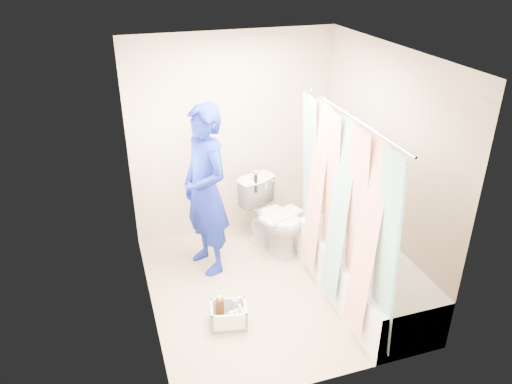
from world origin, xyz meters
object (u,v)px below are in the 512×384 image
object	(u,v)px
bathtub	(364,274)
plumber	(206,191)
toilet	(274,216)
cleaning_caddy	(230,315)

from	to	relation	value
bathtub	plumber	distance (m)	1.81
bathtub	toilet	distance (m)	1.28
plumber	cleaning_caddy	world-z (taller)	plumber
toilet	plumber	world-z (taller)	plumber
toilet	bathtub	bearing A→B (deg)	-85.91
bathtub	plumber	world-z (taller)	plumber
plumber	bathtub	bearing A→B (deg)	35.90
cleaning_caddy	plumber	bearing A→B (deg)	99.99
plumber	cleaning_caddy	bearing A→B (deg)	-19.20
toilet	cleaning_caddy	bearing A→B (deg)	-148.34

